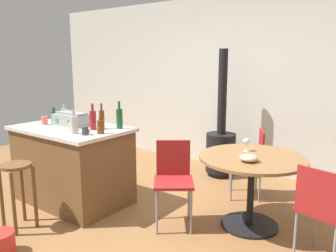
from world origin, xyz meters
The scene contains 22 objects.
ground_plane centered at (0.00, 0.00, 0.00)m, with size 8.80×8.80×0.00m, color olive.
back_wall centered at (0.00, 2.37, 1.35)m, with size 8.00×0.10×2.70m, color beige.
kitchen_island centered at (-1.02, -0.07, 0.47)m, with size 1.38×0.89×0.93m.
wooden_stool centered at (-0.90, -0.86, 0.49)m, with size 0.31×0.31×0.69m.
dining_table centered at (0.99, 0.60, 0.58)m, with size 1.08×1.08×0.75m.
folding_chair_near centered at (0.31, 0.18, 0.53)m, with size 0.56×0.56×0.88m.
folding_chair_far centered at (1.74, 0.34, 0.50)m, with size 0.49×0.49×0.86m.
folding_chair_left centered at (0.67, 1.34, 0.51)m, with size 0.54×0.54×0.86m.
wood_stove centered at (-0.02, 1.86, 0.46)m, with size 0.44×0.45×1.87m.
toolbox centered at (-1.12, 0.03, 1.00)m, with size 0.45×0.28×0.16m.
bottle_0 centered at (-0.46, -0.10, 1.01)m, with size 0.08×0.08×0.20m.
bottle_1 centered at (-0.69, -0.01, 1.04)m, with size 0.08×0.08×0.30m.
bottle_2 centered at (-1.44, 0.16, 1.01)m, with size 0.07×0.07×0.23m.
bottle_3 centered at (-0.66, 0.10, 1.04)m, with size 0.06×0.06×0.30m.
bottle_4 centered at (-1.50, 0.04, 1.00)m, with size 0.08×0.08×0.19m.
bottle_5 centered at (-0.69, -0.27, 1.03)m, with size 0.08×0.08×0.26m.
bottle_6 centered at (-0.49, 0.22, 1.05)m, with size 0.07×0.07×0.32m.
cup_0 centered at (-0.86, -0.18, 0.97)m, with size 0.11×0.08×0.09m.
cup_1 centered at (-1.42, -0.15, 0.98)m, with size 0.11×0.07×0.10m.
cup_2 centered at (-0.54, -0.25, 0.97)m, with size 0.11×0.07×0.09m.
wine_glass centered at (0.85, 0.76, 0.86)m, with size 0.07×0.07×0.14m.
serving_bowl centered at (1.03, 0.42, 0.79)m, with size 0.18×0.18×0.07m, color tan.
Camera 1 is at (2.29, -2.58, 1.72)m, focal length 36.48 mm.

